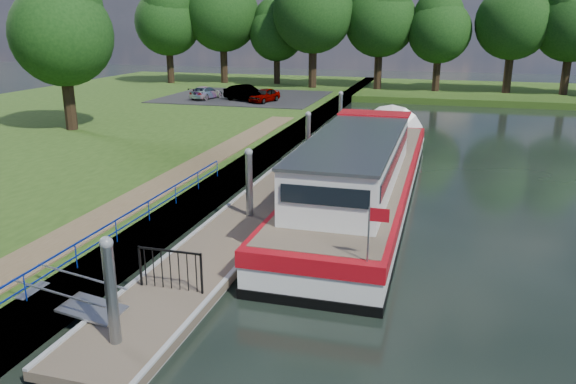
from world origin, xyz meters
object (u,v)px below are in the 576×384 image
(pontoon, at_px, (284,188))
(car_a, at_px, (265,95))
(car_b, at_px, (245,93))
(car_c, at_px, (206,92))
(barge, at_px, (365,172))

(pontoon, relative_size, car_a, 8.98)
(car_b, bearing_deg, car_c, 107.14)
(pontoon, height_order, car_b, car_b)
(car_a, distance_m, car_b, 1.77)
(pontoon, xyz_separation_m, barge, (3.60, 0.29, 0.90))
(car_c, bearing_deg, pontoon, 130.14)
(pontoon, distance_m, car_c, 26.49)
(car_b, xyz_separation_m, car_c, (-3.86, 0.49, -0.13))
(car_b, bearing_deg, car_a, -70.58)
(barge, height_order, car_a, barge)
(car_b, distance_m, car_c, 3.89)
(pontoon, bearing_deg, barge, 4.55)
(barge, relative_size, car_a, 6.33)
(barge, xyz_separation_m, car_c, (-17.29, 22.36, 0.28))
(car_a, bearing_deg, car_b, -169.73)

